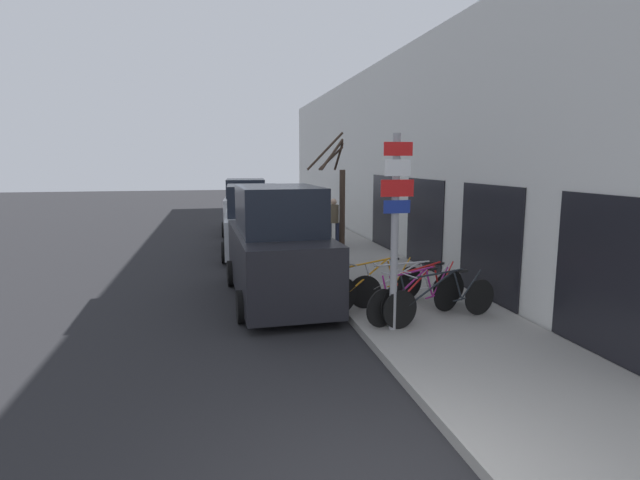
# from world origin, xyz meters

# --- Properties ---
(ground_plane) EXTENTS (80.00, 80.00, 0.00)m
(ground_plane) POSITION_xyz_m (0.00, 11.20, 0.00)
(ground_plane) COLOR black
(sidewalk_curb) EXTENTS (3.20, 32.00, 0.15)m
(sidewalk_curb) POSITION_xyz_m (2.60, 14.00, 0.07)
(sidewalk_curb) COLOR gray
(sidewalk_curb) RESTS_ON ground
(building_facade) EXTENTS (0.23, 32.00, 6.50)m
(building_facade) POSITION_xyz_m (4.35, 13.89, 3.22)
(building_facade) COLOR silver
(building_facade) RESTS_ON ground
(signpost) EXTENTS (0.58, 0.15, 3.40)m
(signpost) POSITION_xyz_m (1.54, 4.27, 2.00)
(signpost) COLOR #939399
(signpost) RESTS_ON sidewalk_curb
(bicycle_0) EXTENTS (2.47, 0.72, 0.96)m
(bicycle_0) POSITION_xyz_m (2.57, 4.50, 0.56)
(bicycle_0) COLOR black
(bicycle_0) RESTS_ON sidewalk_curb
(bicycle_1) EXTENTS (2.22, 0.94, 0.96)m
(bicycle_1) POSITION_xyz_m (2.17, 4.75, 0.56)
(bicycle_1) COLOR black
(bicycle_1) RESTS_ON sidewalk_curb
(bicycle_2) EXTENTS (2.24, 1.31, 0.98)m
(bicycle_2) POSITION_xyz_m (2.47, 5.03, 0.56)
(bicycle_2) COLOR black
(bicycle_2) RESTS_ON sidewalk_curb
(bicycle_3) EXTENTS (2.48, 0.44, 0.93)m
(bicycle_3) POSITION_xyz_m (2.33, 5.58, 0.55)
(bicycle_3) COLOR black
(bicycle_3) RESTS_ON sidewalk_curb
(bicycle_4) EXTENTS (2.35, 1.01, 0.97)m
(bicycle_4) POSITION_xyz_m (1.74, 5.73, 0.56)
(bicycle_4) COLOR black
(bicycle_4) RESTS_ON sidewalk_curb
(parked_car_0) EXTENTS (2.20, 4.82, 2.56)m
(parked_car_0) POSITION_xyz_m (-0.12, 7.11, 1.15)
(parked_car_0) COLOR black
(parked_car_0) RESTS_ON ground
(parked_car_1) EXTENTS (2.20, 4.51, 2.31)m
(parked_car_1) POSITION_xyz_m (-0.22, 12.81, 1.04)
(parked_car_1) COLOR #B2B7BC
(parked_car_1) RESTS_ON ground
(parked_car_2) EXTENTS (2.19, 4.46, 2.32)m
(parked_car_2) POSITION_xyz_m (-0.13, 18.13, 1.06)
(parked_car_2) COLOR silver
(parked_car_2) RESTS_ON ground
(pedestrian_near) EXTENTS (0.43, 0.37, 1.65)m
(pedestrian_near) POSITION_xyz_m (2.59, 13.14, 1.10)
(pedestrian_near) COLOR #1E2338
(pedestrian_near) RESTS_ON sidewalk_curb
(street_tree) EXTENTS (0.94, 0.75, 3.64)m
(street_tree) POSITION_xyz_m (1.57, 8.22, 1.89)
(street_tree) COLOR #3D2D23
(street_tree) RESTS_ON sidewalk_curb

